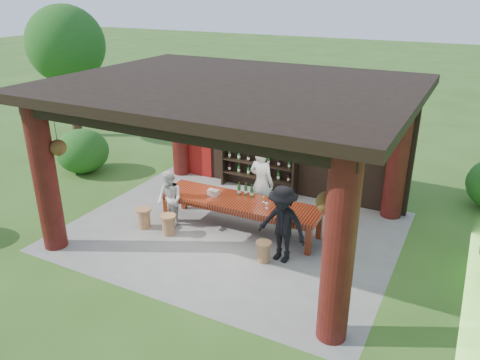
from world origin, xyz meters
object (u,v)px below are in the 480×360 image
at_px(wine_shelf, 259,157).
at_px(stool_near_left, 168,224).
at_px(tasting_table, 240,205).
at_px(host, 261,183).
at_px(guest_woman, 170,199).
at_px(stool_far_left, 144,217).
at_px(guest_man, 282,224).
at_px(napkin_basket, 213,193).
at_px(stool_near_right, 263,251).

distance_m(wine_shelf, stool_near_left, 3.43).
distance_m(tasting_table, host, 0.88).
relative_size(stool_near_left, guest_woman, 0.35).
xyz_separation_m(stool_far_left, guest_woman, (0.51, 0.37, 0.43)).
bearing_deg(tasting_table, guest_man, -29.93).
bearing_deg(stool_near_left, wine_shelf, 77.26).
bearing_deg(host, guest_man, 136.09).
bearing_deg(stool_far_left, napkin_basket, 34.35).
bearing_deg(stool_far_left, stool_near_right, -0.67).
height_order(stool_near_left, guest_woman, guest_woman).
relative_size(stool_near_left, stool_near_right, 1.09).
height_order(tasting_table, napkin_basket, napkin_basket).
bearing_deg(host, wine_shelf, -53.14).
height_order(stool_near_left, host, host).
xyz_separation_m(tasting_table, guest_woman, (-1.57, -0.61, 0.06)).
height_order(wine_shelf, guest_man, wine_shelf).
distance_m(stool_near_left, stool_far_left, 0.71).
bearing_deg(wine_shelf, host, -62.06).
relative_size(stool_far_left, guest_woman, 0.35).
distance_m(host, guest_woman, 2.25).
relative_size(stool_near_left, napkin_basket, 1.87).
relative_size(stool_near_right, guest_man, 0.27).
bearing_deg(stool_near_left, guest_man, 3.99).
relative_size(guest_woman, guest_man, 0.83).
height_order(host, guest_man, host).
bearing_deg(wine_shelf, guest_woman, -108.05).
xyz_separation_m(guest_woman, guest_man, (2.95, -0.19, 0.14)).
distance_m(host, guest_man, 2.03).
bearing_deg(stool_near_right, host, 116.52).
distance_m(host, napkin_basket, 1.22).
bearing_deg(guest_woman, stool_near_right, 13.32).
distance_m(stool_near_right, stool_far_left, 3.14).
height_order(stool_near_left, napkin_basket, napkin_basket).
distance_m(stool_near_right, host, 2.17).
bearing_deg(napkin_basket, stool_near_left, -125.17).
height_order(host, napkin_basket, host).
relative_size(wine_shelf, host, 1.23).
bearing_deg(tasting_table, guest_woman, -158.80).
xyz_separation_m(guest_woman, napkin_basket, (0.87, 0.57, 0.12)).
relative_size(guest_woman, napkin_basket, 5.35).
bearing_deg(guest_man, napkin_basket, 168.37).
height_order(tasting_table, host, host).
bearing_deg(guest_man, host, 135.44).
height_order(stool_near_right, stool_far_left, stool_far_left).
xyz_separation_m(stool_near_left, guest_woman, (-0.20, 0.38, 0.44)).
xyz_separation_m(wine_shelf, stool_near_left, (-0.74, -3.27, -0.73)).
height_order(wine_shelf, guest_woman, wine_shelf).
bearing_deg(wine_shelf, tasting_table, -74.74).
xyz_separation_m(wine_shelf, host, (0.77, -1.46, -0.08)).
relative_size(wine_shelf, stool_near_right, 5.01).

